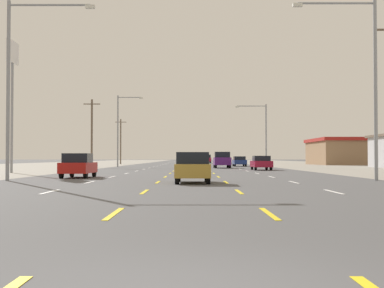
% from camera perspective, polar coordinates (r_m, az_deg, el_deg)
% --- Properties ---
extents(ground_plane, '(572.00, 572.00, 0.00)m').
position_cam_1_polar(ground_plane, '(70.76, -0.28, -2.54)').
color(ground_plane, '#4C4C4F').
extents(lot_apron_left, '(28.00, 440.00, 0.01)m').
position_cam_1_polar(lot_apron_left, '(74.96, -19.57, -2.39)').
color(lot_apron_left, gray).
rests_on(lot_apron_left, ground).
extents(lot_apron_right, '(28.00, 440.00, 0.01)m').
position_cam_1_polar(lot_apron_right, '(74.96, 19.02, -2.39)').
color(lot_apron_right, gray).
rests_on(lot_apron_right, ground).
extents(lane_markings, '(10.64, 227.60, 0.01)m').
position_cam_1_polar(lane_markings, '(109.25, -0.27, -2.17)').
color(lane_markings, white).
rests_on(lane_markings, ground).
extents(hatchback_center_turn_nearest, '(1.72, 3.90, 1.54)m').
position_cam_1_polar(hatchback_center_turn_nearest, '(26.08, -0.20, -2.58)').
color(hatchback_center_turn_nearest, '#B28C33').
rests_on(hatchback_center_turn_nearest, ground).
extents(hatchback_far_left_near, '(1.72, 3.90, 1.54)m').
position_cam_1_polar(hatchback_far_left_near, '(33.82, -12.63, -2.30)').
color(hatchback_far_left_near, red).
rests_on(hatchback_far_left_near, ground).
extents(sedan_far_right_mid, '(1.80, 4.50, 1.46)m').
position_cam_1_polar(sedan_far_right_mid, '(53.71, 7.33, -2.05)').
color(sedan_far_right_mid, maroon).
rests_on(sedan_far_right_mid, ground).
extents(suv_inner_right_midfar, '(1.98, 4.90, 1.98)m').
position_cam_1_polar(suv_inner_right_midfar, '(64.03, 3.03, -1.72)').
color(suv_inner_right_midfar, '#4C196B').
rests_on(suv_inner_right_midfar, ground).
extents(sedan_far_right_far, '(1.80, 4.50, 1.46)m').
position_cam_1_polar(sedan_far_right_far, '(76.41, 4.95, -1.89)').
color(sedan_far_right_far, navy).
rests_on(sedan_far_right_far, ground).
extents(suv_inner_right_farther, '(1.98, 4.90, 1.98)m').
position_cam_1_polar(suv_inner_right_farther, '(121.52, 1.35, -1.62)').
color(suv_inner_right_farther, maroon).
rests_on(suv_inner_right_farther, ground).
extents(sedan_far_right_farthest, '(1.80, 4.50, 1.46)m').
position_cam_1_polar(sedan_far_right_farthest, '(131.95, 2.85, -1.73)').
color(sedan_far_right_farthest, '#B28C33').
rests_on(sedan_far_right_farthest, ground).
extents(storefront_right_row_2, '(10.75, 16.26, 4.77)m').
position_cam_1_polar(storefront_right_row_2, '(98.98, 15.91, -0.79)').
color(storefront_right_row_2, '#8C6B4C').
rests_on(storefront_right_row_2, ground).
extents(pole_sign_left_row_1, '(0.24, 2.47, 11.10)m').
position_cam_1_polar(pole_sign_left_row_1, '(46.69, -19.37, 7.57)').
color(pole_sign_left_row_1, gray).
rests_on(pole_sign_left_row_1, ground).
extents(streetlight_left_row_0, '(4.87, 0.26, 9.99)m').
position_cam_1_polar(streetlight_left_row_0, '(30.50, -18.84, 7.22)').
color(streetlight_left_row_0, gray).
rests_on(streetlight_left_row_0, ground).
extents(streetlight_right_row_0, '(4.65, 0.26, 10.08)m').
position_cam_1_polar(streetlight_right_row_0, '(30.51, 18.34, 7.26)').
color(streetlight_right_row_0, gray).
rests_on(streetlight_right_row_0, ground).
extents(streetlight_left_row_1, '(3.55, 0.26, 9.79)m').
position_cam_1_polar(streetlight_left_row_1, '(71.72, -8.15, 1.96)').
color(streetlight_left_row_1, gray).
rests_on(streetlight_left_row_1, ground).
extents(streetlight_right_row_1, '(4.32, 0.26, 8.59)m').
position_cam_1_polar(streetlight_right_row_1, '(71.67, 7.47, 1.54)').
color(streetlight_right_row_1, gray).
rests_on(streetlight_right_row_1, ground).
extents(utility_pole_left_row_1, '(2.20, 0.26, 8.91)m').
position_cam_1_polar(utility_pole_left_row_1, '(69.24, -11.21, 1.31)').
color(utility_pole_left_row_1, brown).
rests_on(utility_pole_left_row_1, ground).
extents(utility_pole_left_row_2, '(2.20, 0.26, 8.95)m').
position_cam_1_polar(utility_pole_left_row_2, '(104.18, -8.10, 0.37)').
color(utility_pole_left_row_2, brown).
rests_on(utility_pole_left_row_2, ground).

